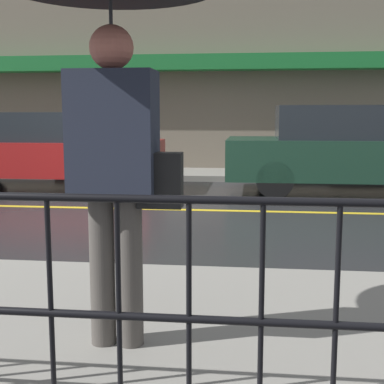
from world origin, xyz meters
name	(u,v)px	position (x,y,z in m)	size (l,w,h in m)	color
ground_plane	(113,208)	(0.00, 0.00, 0.00)	(80.00, 80.00, 0.00)	#262628
sidewalk_far	(161,174)	(0.00, 4.22, 0.06)	(28.00, 1.71, 0.12)	gray
lane_marking	(113,208)	(0.00, 0.00, 0.00)	(25.20, 0.12, 0.01)	gold
building_storefront	(167,37)	(0.00, 5.20, 3.25)	(28.00, 0.85, 6.58)	#706656
pedestrian	(112,21)	(1.36, -4.97, 1.90)	(1.16, 1.16, 2.20)	#4C4742
car_red	(37,149)	(-2.05, 2.09, 0.75)	(4.63, 1.80, 1.45)	maroon
car_dark_green	(348,149)	(3.80, 2.09, 0.79)	(4.44, 1.82, 1.57)	#193828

